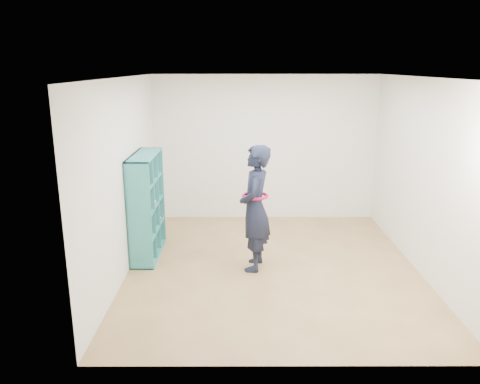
{
  "coord_description": "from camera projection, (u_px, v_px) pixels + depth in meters",
  "views": [
    {
      "loc": [
        -0.47,
        -6.08,
        2.75
      ],
      "look_at": [
        -0.46,
        0.3,
        1.01
      ],
      "focal_mm": 35.0,
      "sensor_mm": 36.0,
      "label": 1
    }
  ],
  "objects": [
    {
      "name": "wall_left",
      "position": [
        125.0,
        177.0,
        6.24
      ],
      "size": [
        0.02,
        4.5,
        2.6
      ],
      "primitive_type": "cube",
      "color": "silver",
      "rests_on": "floor"
    },
    {
      "name": "bookshelf",
      "position": [
        145.0,
        207.0,
        6.83
      ],
      "size": [
        0.33,
        1.14,
        1.53
      ],
      "color": "teal",
      "rests_on": "floor"
    },
    {
      "name": "wall_front",
      "position": [
        293.0,
        237.0,
        4.08
      ],
      "size": [
        4.0,
        0.02,
        2.6
      ],
      "primitive_type": "cube",
      "color": "silver",
      "rests_on": "floor"
    },
    {
      "name": "person",
      "position": [
        255.0,
        208.0,
        6.35
      ],
      "size": [
        0.51,
        0.69,
        1.74
      ],
      "rotation": [
        0.0,
        0.0,
        -1.72
      ],
      "color": "black",
      "rests_on": "floor"
    },
    {
      "name": "wall_right",
      "position": [
        423.0,
        177.0,
        6.25
      ],
      "size": [
        0.02,
        4.5,
        2.6
      ],
      "primitive_type": "cube",
      "color": "silver",
      "rests_on": "floor"
    },
    {
      "name": "floor",
      "position": [
        272.0,
        267.0,
        6.59
      ],
      "size": [
        4.5,
        4.5,
        0.0
      ],
      "primitive_type": "plane",
      "color": "olive",
      "rests_on": "ground"
    },
    {
      "name": "smartphone",
      "position": [
        245.0,
        198.0,
        6.41
      ],
      "size": [
        0.02,
        0.09,
        0.13
      ],
      "rotation": [
        0.31,
        0.0,
        0.13
      ],
      "color": "silver",
      "rests_on": "person"
    },
    {
      "name": "wall_back",
      "position": [
        265.0,
        148.0,
        8.42
      ],
      "size": [
        4.0,
        0.02,
        2.6
      ],
      "primitive_type": "cube",
      "color": "silver",
      "rests_on": "floor"
    },
    {
      "name": "ceiling",
      "position": [
        276.0,
        77.0,
        5.91
      ],
      "size": [
        4.5,
        4.5,
        0.0
      ],
      "primitive_type": "plane",
      "color": "white",
      "rests_on": "wall_back"
    }
  ]
}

